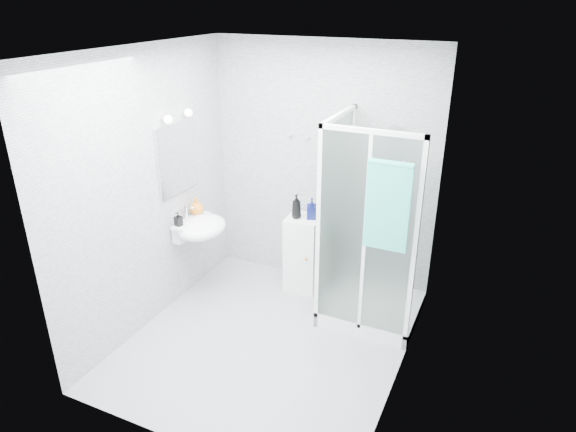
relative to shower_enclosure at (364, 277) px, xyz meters
The scene contains 12 objects.
room 1.33m from the shower_enclosure, 131.13° to the right, with size 2.40×2.60×2.60m.
shower_enclosure is the anchor object (origin of this frame).
wall_basin 1.72m from the shower_enclosure, 169.19° to the right, with size 0.46×0.56×0.35m.
mirror 2.16m from the shower_enclosure, behind, with size 0.02×0.60×0.70m, color white.
vanity_lights 2.35m from the shower_enclosure, behind, with size 0.10×0.40×0.08m.
wall_hooks 1.57m from the shower_enclosure, 151.98° to the left, with size 0.23×0.06×0.03m.
storage_cabinet 0.80m from the shower_enclosure, 160.48° to the left, with size 0.36×0.38×0.83m.
hand_towel 1.08m from the shower_enclosure, 56.40° to the right, with size 0.36×0.05×0.77m.
shampoo_bottle_a 1.00m from the shower_enclosure, 163.83° to the left, with size 0.10×0.10×0.26m, color black.
shampoo_bottle_b 0.89m from the shower_enclosure, 156.60° to the left, with size 0.10×0.10×0.22m, color #0C1249.
soap_dispenser_orange 1.85m from the shower_enclosure, behind, with size 0.14×0.14×0.19m, color orange.
soap_dispenser_black 1.91m from the shower_enclosure, 164.64° to the right, with size 0.06×0.07×0.14m, color black.
Camera 1 is at (1.81, -3.46, 2.99)m, focal length 32.00 mm.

